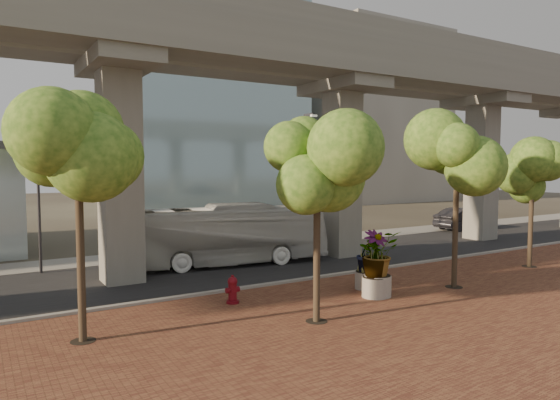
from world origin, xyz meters
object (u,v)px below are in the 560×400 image
fire_hydrant (233,290)px  planter_front (378,257)px  transit_bus (219,236)px  parked_car (464,219)px

fire_hydrant → planter_front: size_ratio=0.41×
transit_bus → parked_car: (22.18, 2.81, -0.68)m
fire_hydrant → planter_front: bearing=-21.5°
transit_bus → planter_front: 9.09m
parked_car → planter_front: 22.72m
transit_bus → parked_car: 22.37m
parked_car → fire_hydrant: bearing=111.1°
transit_bus → parked_car: size_ratio=2.14×
parked_car → transit_bus: bearing=97.3°
fire_hydrant → transit_bus: bearing=69.2°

